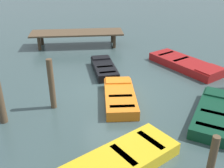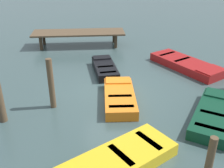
{
  "view_description": "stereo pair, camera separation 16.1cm",
  "coord_description": "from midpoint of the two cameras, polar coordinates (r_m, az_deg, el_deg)",
  "views": [
    {
      "loc": [
        -1.78,
        -10.21,
        5.43
      ],
      "look_at": [
        0.0,
        0.0,
        0.35
      ],
      "focal_mm": 42.39,
      "sensor_mm": 36.0,
      "label": 1
    },
    {
      "loc": [
        -1.62,
        -10.24,
        5.43
      ],
      "look_at": [
        0.0,
        0.0,
        0.35
      ],
      "focal_mm": 42.39,
      "sensor_mm": 36.0,
      "label": 2
    }
  ],
  "objects": [
    {
      "name": "rowboat_orange",
      "position": [
        10.8,
        1.29,
        -2.77
      ],
      "size": [
        1.54,
        3.05,
        0.46
      ],
      "rotation": [
        0.0,
        0.0,
        1.45
      ],
      "color": "orange",
      "rests_on": "ground_plane"
    },
    {
      "name": "rowboat_black",
      "position": [
        13.53,
        -2.05,
        3.44
      ],
      "size": [
        1.11,
        2.67,
        0.46
      ],
      "rotation": [
        0.0,
        0.0,
        1.61
      ],
      "color": "black",
      "rests_on": "ground_plane"
    },
    {
      "name": "rowboat_dark_green",
      "position": [
        10.4,
        21.16,
        -5.95
      ],
      "size": [
        3.1,
        3.51,
        0.46
      ],
      "rotation": [
        0.0,
        0.0,
        0.93
      ],
      "color": "#0C3823",
      "rests_on": "ground_plane"
    },
    {
      "name": "mooring_piling_far_right",
      "position": [
        10.29,
        -13.36,
        -0.05
      ],
      "size": [
        0.23,
        0.23,
        2.03
      ],
      "primitive_type": "cylinder",
      "color": "brown",
      "rests_on": "ground_plane"
    },
    {
      "name": "rowboat_yellow",
      "position": [
        7.63,
        -0.14,
        -16.99
      ],
      "size": [
        4.06,
        3.0,
        0.46
      ],
      "rotation": [
        0.0,
        0.0,
        3.63
      ],
      "color": "gold",
      "rests_on": "ground_plane"
    },
    {
      "name": "ground_plane",
      "position": [
        11.7,
        -0.39,
        -1.54
      ],
      "size": [
        80.0,
        80.0,
        0.0
      ],
      "primitive_type": "plane",
      "color": "#384C4C"
    },
    {
      "name": "rowboat_red",
      "position": [
        14.57,
        15.26,
        4.19
      ],
      "size": [
        3.06,
        4.25,
        0.46
      ],
      "rotation": [
        0.0,
        0.0,
        5.16
      ],
      "color": "maroon",
      "rests_on": "ground_plane"
    },
    {
      "name": "mooring_piling_near_right",
      "position": [
        7.77,
        20.38,
        -14.19
      ],
      "size": [
        0.21,
        0.21,
        1.22
      ],
      "primitive_type": "cylinder",
      "color": "brown",
      "rests_on": "ground_plane"
    },
    {
      "name": "dock_segment",
      "position": [
        17.55,
        -7.82,
        10.73
      ],
      "size": [
        6.01,
        2.14,
        0.95
      ],
      "rotation": [
        0.0,
        0.0,
        -0.07
      ],
      "color": "brown",
      "rests_on": "ground_plane"
    }
  ]
}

